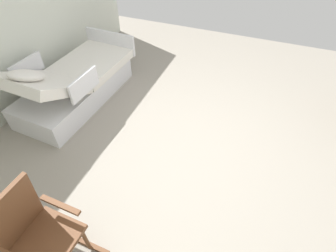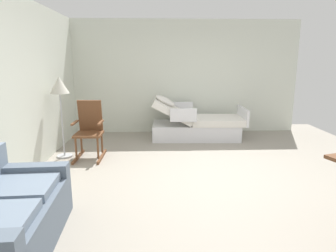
{
  "view_description": "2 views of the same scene",
  "coord_description": "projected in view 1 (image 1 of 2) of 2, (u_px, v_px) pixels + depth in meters",
  "views": [
    {
      "loc": [
        -0.41,
        2.36,
        2.62
      ],
      "look_at": [
        0.29,
        0.61,
        0.8
      ],
      "focal_mm": 27.7,
      "sensor_mm": 36.0,
      "label": 1
    },
    {
      "loc": [
        -4.42,
        0.69,
        1.77
      ],
      "look_at": [
        0.03,
        0.51,
        0.77
      ],
      "focal_mm": 31.85,
      "sensor_mm": 36.0,
      "label": 2
    }
  ],
  "objects": [
    {
      "name": "rocking_chair",
      "position": [
        38.0,
        235.0,
        2.12
      ],
      "size": [
        0.77,
        0.51,
        1.05
      ],
      "color": "brown",
      "rests_on": "ground"
    },
    {
      "name": "hospital_bed",
      "position": [
        75.0,
        84.0,
        4.02
      ],
      "size": [
        1.07,
        2.11,
        1.04
      ],
      "color": "silver",
      "rests_on": "ground"
    },
    {
      "name": "ground_plane",
      "position": [
        205.0,
        145.0,
        3.5
      ],
      "size": [
        7.13,
        7.13,
        0.0
      ],
      "primitive_type": "plane",
      "color": "gray"
    }
  ]
}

